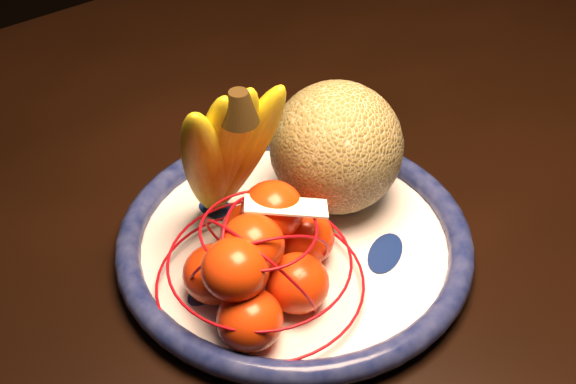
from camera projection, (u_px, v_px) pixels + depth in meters
dining_table at (211, 252)px, 0.89m from camera, size 1.61×1.01×0.79m
fruit_bowl at (295, 242)px, 0.77m from camera, size 0.34×0.34×0.03m
cantaloupe at (336, 147)px, 0.77m from camera, size 0.13×0.13×0.13m
banana_bunch at (224, 149)px, 0.72m from camera, size 0.13×0.12×0.19m
mandarin_bag at (260, 260)px, 0.70m from camera, size 0.23×0.23×0.12m
price_tag at (286, 206)px, 0.69m from camera, size 0.07×0.07×0.01m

